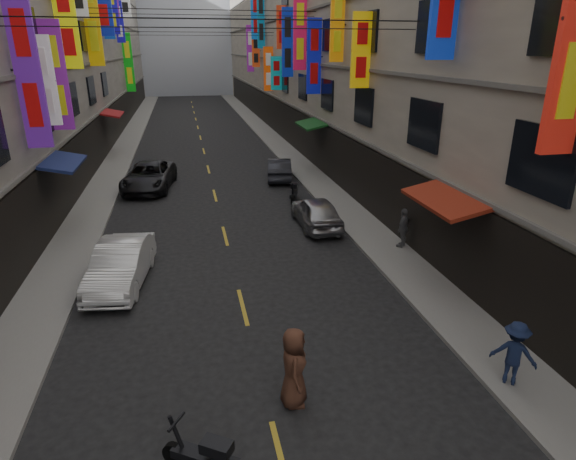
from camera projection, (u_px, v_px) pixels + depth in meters
name	position (u px, v px, depth m)	size (l,w,h in m)	color
sidewalk_left	(121.00, 154.00, 35.29)	(2.00, 90.00, 0.12)	slate
sidewalk_right	(281.00, 147.00, 37.64)	(2.00, 90.00, 0.12)	slate
building_row_left	(5.00, 12.00, 30.77)	(10.14, 90.00, 19.00)	gray
building_row_right	(360.00, 17.00, 35.47)	(10.14, 90.00, 19.00)	#ADA291
haze_block	(185.00, 24.00, 78.30)	(18.00, 8.00, 22.00)	#B3B9C7
shop_signage	(192.00, 11.00, 26.65)	(14.00, 55.00, 11.86)	#0E55A7
street_awnings	(188.00, 156.00, 20.55)	(13.99, 35.20, 0.41)	#124527
overhead_cables	(205.00, 14.00, 22.39)	(14.00, 38.04, 1.24)	black
lane_markings	(206.00, 159.00, 33.74)	(0.12, 80.20, 0.01)	gold
scooter_crossing	(207.00, 457.00, 8.65)	(1.58, 1.08, 1.14)	black
scooter_far_right	(294.00, 192.00, 24.49)	(0.76, 1.75, 1.14)	black
car_left_mid	(121.00, 264.00, 15.71)	(1.50, 4.29, 1.41)	white
car_left_far	(149.00, 176.00, 26.45)	(2.38, 5.16, 1.43)	black
car_right_mid	(316.00, 212.00, 20.85)	(1.59, 3.95, 1.34)	#A5A5A9
car_right_far	(279.00, 169.00, 28.46)	(1.34, 3.85, 1.27)	#27282F
pedestrian_rnear	(514.00, 353.00, 10.83)	(1.00, 0.52, 1.55)	#161F3E
pedestrian_rfar	(404.00, 228.00, 18.39)	(0.91, 0.52, 1.55)	slate
pedestrian_crossing	(294.00, 367.00, 10.29)	(0.90, 0.62, 1.85)	#4E2C1F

